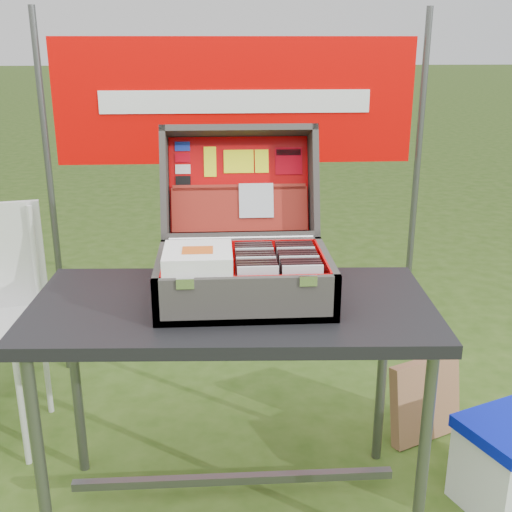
{
  "coord_description": "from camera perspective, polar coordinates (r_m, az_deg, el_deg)",
  "views": [
    {
      "loc": [
        -0.09,
        -1.83,
        1.56
      ],
      "look_at": [
        0.03,
        0.1,
        0.91
      ],
      "focal_mm": 45.0,
      "sensor_mm": 36.0,
      "label": 1
    }
  ],
  "objects": [
    {
      "name": "banner",
      "position": [
        2.93,
        -1.83,
        13.57
      ],
      "size": [
        1.6,
        0.02,
        0.55
      ],
      "primitive_type": "cube",
      "color": "#D40300",
      "rests_on": "banner_post_left"
    },
    {
      "name": "chair_upright_right",
      "position": [
        2.78,
        -19.05,
        -0.24
      ],
      "size": [
        0.02,
        0.02,
        0.45
      ],
      "primitive_type": "cylinder",
      "color": "silver",
      "rests_on": "chair_seat"
    },
    {
      "name": "cd_left_0",
      "position": [
        1.85,
        0.17,
        -2.92
      ],
      "size": [
        0.12,
        0.01,
        0.14
      ],
      "primitive_type": "cube",
      "color": "silver",
      "rests_on": "suitcase_liner_floor"
    },
    {
      "name": "suitcase_lid_pocket",
      "position": [
        2.26,
        -1.45,
        4.16
      ],
      "size": [
        0.48,
        0.08,
        0.16
      ],
      "primitive_type": "cube",
      "rotation": [
        -1.88,
        0.0,
        0.0
      ],
      "color": "maroon",
      "rests_on": "suitcase_lid_liner"
    },
    {
      "name": "suitcase_base_wall_left",
      "position": [
        2.0,
        -8.47,
        -2.16
      ],
      "size": [
        0.02,
        0.38,
        0.14
      ],
      "primitive_type": "cube",
      "color": "#3E3C3A",
      "rests_on": "table_top"
    },
    {
      "name": "songbook_8",
      "position": [
        1.89,
        -5.21,
        0.37
      ],
      "size": [
        0.2,
        0.2,
        0.0
      ],
      "primitive_type": "cube",
      "color": "white",
      "rests_on": "suitcase_base_wall_front"
    },
    {
      "name": "songbook_2",
      "position": [
        1.9,
        -5.18,
        -0.49
      ],
      "size": [
        0.2,
        0.2,
        0.0
      ],
      "primitive_type": "cube",
      "color": "white",
      "rests_on": "suitcase_base_wall_front"
    },
    {
      "name": "lid_card_neon_tall",
      "position": [
        2.29,
        -4.1,
        8.35
      ],
      "size": [
        0.04,
        0.03,
        0.1
      ],
      "primitive_type": "cube",
      "rotation": [
        -1.88,
        0.0,
        0.0
      ],
      "color": "#F4FB17",
      "rests_on": "suitcase_lid_liner"
    },
    {
      "name": "suitcase_lid_rim_left",
      "position": [
        2.24,
        -8.12,
        6.33
      ],
      "size": [
        0.02,
        0.25,
        0.41
      ],
      "primitive_type": "cube",
      "rotation": [
        -1.88,
        0.0,
        0.0
      ],
      "color": "#3E3C3A",
      "rests_on": "suitcase_lid_back"
    },
    {
      "name": "suitcase_base_wall_back",
      "position": [
        2.17,
        -1.28,
        -0.32
      ],
      "size": [
        0.54,
        0.02,
        0.14
      ],
      "primitive_type": "cube",
      "color": "#3E3C3A",
      "rests_on": "table_top"
    },
    {
      "name": "cd_left_10",
      "position": [
        2.05,
        -0.21,
        -0.74
      ],
      "size": [
        0.12,
        0.01,
        0.14
      ],
      "primitive_type": "cube",
      "color": "black",
      "rests_on": "suitcase_liner_floor"
    },
    {
      "name": "cd_left_7",
      "position": [
        1.99,
        -0.11,
        -1.35
      ],
      "size": [
        0.12,
        0.01,
        0.14
      ],
      "primitive_type": "cube",
      "color": "black",
      "rests_on": "suitcase_liner_floor"
    },
    {
      "name": "songbook_7",
      "position": [
        1.89,
        -5.2,
        0.23
      ],
      "size": [
        0.2,
        0.2,
        0.0
      ],
      "primitive_type": "cube",
      "color": "white",
      "rests_on": "suitcase_base_wall_front"
    },
    {
      "name": "table_brace",
      "position": [
        2.35,
        -1.97,
        -19.2
      ],
      "size": [
        1.1,
        0.03,
        0.03
      ],
      "primitive_type": "cube",
      "color": "#59595B",
      "rests_on": "ground"
    },
    {
      "name": "cd_right_3",
      "position": [
        1.93,
        3.9,
        -2.13
      ],
      "size": [
        0.12,
        0.01,
        0.14
      ],
      "primitive_type": "cube",
      "color": "black",
      "rests_on": "suitcase_liner_floor"
    },
    {
      "name": "table_leg_bl",
      "position": [
        2.48,
        -15.7,
        -10.8
      ],
      "size": [
        0.04,
        0.04,
        0.74
      ],
      "primitive_type": "cylinder",
      "color": "#59595B",
      "rests_on": "ground"
    },
    {
      "name": "cd_left_6",
      "position": [
        1.97,
        -0.07,
        -1.56
      ],
      "size": [
        0.12,
        0.01,
        0.14
      ],
      "primitive_type": "cube",
      "color": "black",
      "rests_on": "suitcase_liner_floor"
    },
    {
      "name": "lid_sticker_cc_d",
      "position": [
        2.28,
        -6.5,
        6.67
      ],
      "size": [
        0.05,
        0.01,
        0.03
      ],
      "primitive_type": "cube",
      "rotation": [
        -1.88,
        0.0,
        0.0
      ],
      "color": "black",
      "rests_on": "suitcase_lid_liner"
    },
    {
      "name": "lid_card_neon_small",
      "position": [
        2.29,
        0.51,
        8.43
      ],
      "size": [
        0.05,
        0.03,
        0.08
      ],
      "primitive_type": "cube",
      "rotation": [
        -1.88,
        0.0,
        0.0
      ],
      "color": "#F4FB17",
      "rests_on": "suitcase_lid_liner"
    },
    {
      "name": "cd_right_9",
      "position": [
        2.04,
        3.45,
        -0.86
      ],
      "size": [
        0.12,
        0.01,
        0.14
      ],
      "primitive_type": "cube",
      "color": "black",
      "rests_on": "suitcase_liner_floor"
    },
    {
      "name": "songbook_graphic",
      "position": [
        1.88,
        -5.22,
        0.53
      ],
      "size": [
        0.09,
        0.07,
        0.0
      ],
      "primitive_type": "cube",
      "color": "#D85919",
      "rests_on": "songbook_9"
    },
    {
      "name": "songbook_1",
      "position": [
        1.9,
        -5.17,
        -0.63
      ],
      "size": [
        0.2,
        0.2,
        0.0
      ],
      "primitive_type": "cube",
      "color": "white",
      "rests_on": "suitcase_base_wall_front"
    },
    {
      "name": "suitcase_liner_floor",
      "position": [
        2.01,
        -1.06,
        -3.29
      ],
      "size": [
        0.5,
        0.34,
        0.01
      ],
      "primitive_type": "cube",
      "color": "#E3000A",
      "rests_on": "suitcase_base_bottom"
    },
    {
      "name": "suitcase_hinge",
      "position": [
        2.15,
        -1.31,
        1.58
      ],
      "size": [
        0.48,
        0.02,
        0.02
      ],
      "primitive_type": "cylinder",
      "rotation": [
        0.0,
        1.57,
        0.0
      ],
      "color": "silver",
      "rests_on": "suitcase_base_wall_back"
    },
    {
      "name": "table_top",
      "position": [
        2.02,
        -2.17,
        -4.62
      ],
      "size": [
        1.28,
        0.69,
        0.04
      ],
      "primitive_type": "cube",
      "rotation": [
        0.0,
        0.0,
        -0.05
      ],
      "color": "black",
      "rests_on": "ground"
    },
    {
      "name": "suitcase_pocket_edge",
      "position": [
        2.26,
        -1.49,
        6.12
      ],
      "size": [
        0.47,
        0.03,
        0.03
      ],
      "primitive_type": "cube",
      "rotation": [
        -1.88,
        0.0,
        0.0
      ],
      "color": "maroon",
      "rests_on": "suitcase_lid_pocket"
    },
    {
      "name": "suitcase",
      "position": [
        2.0,
        -1.17,
        3.2
      ],
      "size": [
        0.54,
        0.54,
        0.49
      ],
      "primitive_type": null,
      "color": "#3E3C3A",
      "rests_on": "table"
    },
    {
      "name": "cd_left_9",
      "position": [
        2.03,
        -0.18,
        -0.94
      ],
      "size": [
        0.12,
        0.01,
        0.14
      ],
      "primitive_type": "cube",
      "color": "black",
      "rests_on": "suitcase_liner_floor"
    },
    {
      "name": "lid_sticker_band_bar",
      "position": [
        2.3,
        2.91,
        9.18
      ],
      "size": [
        0.09,
        0.01,
        0.02
      ],
      "primitive_type": "cube",
      "rotation": [
        -1.88,
        0.0,
        0.0
      ],
      "color": "black",
      "rests_on": "suitcase_lid_liner"
    },
    {
      "name": "cd_right_1",
      "position": [
        1.89,
        4.07,
        -2.58
      ],
      "size": [
        0.12,
        0.01,
        0.14
      ],
      "primitive_type": "cube",
      "color": "black",
      "rests_on": "suitcase_liner_floor"
    },
    {
      "name": "lid_card_neon_main",
      "position": [
        2.29,
        -1.55,
        8.4
      ],
      "size": [
        0.11,
        0.03,
        0.08
      ],
      "primitive_type": "cube",
      "rotation": [
        -1.88,
        0.0,
        0.0
      ],
      "color": "#F4FB17",
      "rests_on": "suitcase_lid_liner"
    },
    {
      "name": "cd_right_4",
      "position": [
        1.94,
        3.82,
        -1.91
      ],
      "size": [
        0.12,
        0.01,
        0.14
      ],
      "primitive_type": "cube",
      "color": "silver",
      "rests_on": "suitcase_liner_floor"
    },
    {
      "name": "banner_post_left",
      "position": [
        3.11,
        -17.67,
        4.57
      ],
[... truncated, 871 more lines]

